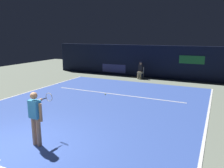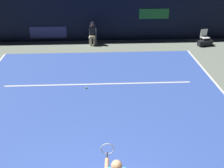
% 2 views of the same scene
% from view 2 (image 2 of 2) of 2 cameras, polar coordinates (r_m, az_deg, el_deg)
% --- Properties ---
extents(ground_plane, '(32.65, 32.65, 0.00)m').
position_cam_2_polar(ground_plane, '(10.13, -2.69, -5.41)').
color(ground_plane, gray).
extents(court_surface, '(10.16, 11.87, 0.01)m').
position_cam_2_polar(court_surface, '(10.13, -2.69, -5.38)').
color(court_surface, '#3856B2').
rests_on(court_surface, ground).
extents(line_service, '(7.92, 0.10, 0.01)m').
position_cam_2_polar(line_service, '(11.93, -2.78, -0.01)').
color(line_service, white).
rests_on(line_service, court_surface).
extents(back_wall, '(17.05, 0.33, 2.60)m').
position_cam_2_polar(back_wall, '(17.32, -3.05, 13.14)').
color(back_wall, black).
rests_on(back_wall, ground).
extents(line_judge_on_chair, '(0.46, 0.54, 1.32)m').
position_cam_2_polar(line_judge_on_chair, '(16.60, -3.99, 10.30)').
color(line_judge_on_chair, white).
rests_on(line_judge_on_chair, ground).
extents(courtside_chair_near, '(0.50, 0.48, 0.88)m').
position_cam_2_polar(courtside_chair_near, '(17.49, 18.36, 9.25)').
color(courtside_chair_near, white).
rests_on(courtside_chair_near, ground).
extents(tennis_ball, '(0.07, 0.07, 0.07)m').
position_cam_2_polar(tennis_ball, '(11.61, -5.28, -0.75)').
color(tennis_ball, '#CCE033').
rests_on(tennis_ball, court_surface).
extents(equipment_bag, '(0.89, 0.49, 0.32)m').
position_cam_2_polar(equipment_bag, '(17.36, 18.45, 7.91)').
color(equipment_bag, black).
rests_on(equipment_bag, ground).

